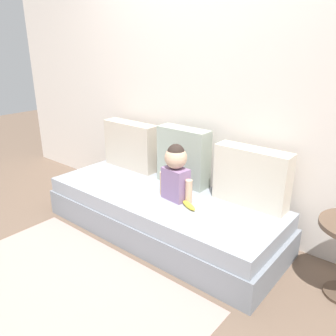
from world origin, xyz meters
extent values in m
plane|color=brown|center=(0.00, 0.00, 0.00)|extent=(12.00, 12.00, 0.00)
cube|color=silver|center=(0.00, 0.53, 1.25)|extent=(5.31, 0.10, 2.51)
cube|color=gray|center=(0.00, 0.00, 0.12)|extent=(2.11, 0.81, 0.23)
cube|color=#8C939E|center=(0.00, 0.00, 0.30)|extent=(2.05, 0.78, 0.13)
cube|color=#C1B29E|center=(-0.65, 0.30, 0.60)|extent=(0.60, 0.16, 0.46)
cube|color=#99A393|center=(0.00, 0.30, 0.62)|extent=(0.48, 0.16, 0.51)
cube|color=beige|center=(0.65, 0.30, 0.59)|extent=(0.59, 0.16, 0.45)
cube|color=gray|center=(0.15, 0.01, 0.50)|extent=(0.22, 0.16, 0.26)
sphere|color=tan|center=(0.15, 0.01, 0.72)|extent=(0.18, 0.18, 0.18)
sphere|color=#2D231E|center=(0.15, 0.01, 0.76)|extent=(0.14, 0.14, 0.14)
cylinder|color=tan|center=(0.02, 0.01, 0.46)|extent=(0.06, 0.06, 0.20)
cylinder|color=tan|center=(0.28, 0.01, 0.46)|extent=(0.06, 0.06, 0.20)
ellipsoid|color=yellow|center=(0.33, -0.06, 0.39)|extent=(0.17, 0.11, 0.04)
cube|color=tan|center=(0.00, -0.95, 0.00)|extent=(1.90, 1.00, 0.01)
camera|label=1|loc=(1.71, -1.98, 1.57)|focal=36.58mm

